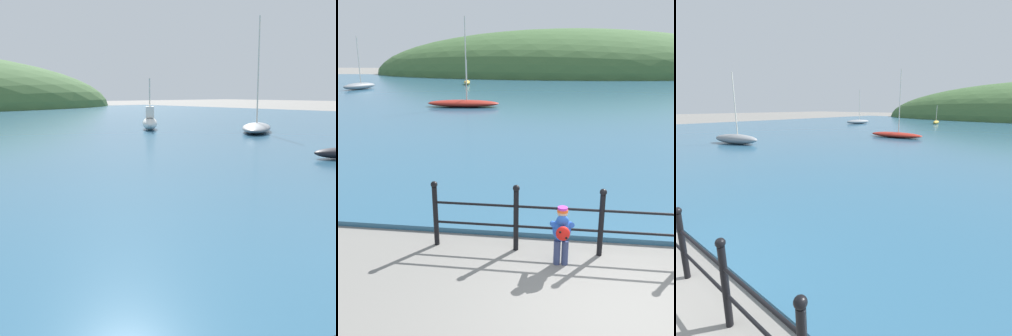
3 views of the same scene
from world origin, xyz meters
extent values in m
cylinder|color=black|center=(-0.17, 1.50, 0.55)|extent=(0.09, 0.09, 1.10)
sphere|color=black|center=(-0.17, 1.50, 1.15)|extent=(0.12, 0.12, 0.12)
cylinder|color=black|center=(1.27, 1.50, 0.55)|extent=(0.09, 0.09, 1.10)
sphere|color=black|center=(1.27, 1.50, 1.15)|extent=(0.12, 0.12, 0.12)
sphere|color=black|center=(2.71, 1.50, 1.15)|extent=(0.12, 0.12, 0.12)
cylinder|color=black|center=(-0.17, 1.50, 0.82)|extent=(5.78, 0.04, 0.04)
cylinder|color=black|center=(-0.17, 1.50, 0.45)|extent=(5.78, 0.04, 0.04)
ellipsoid|color=gray|center=(-20.61, 32.03, 0.41)|extent=(2.28, 4.15, 0.63)
cylinder|color=beige|center=(-20.55, 32.22, 2.91)|extent=(0.07, 0.07, 4.37)
ellipsoid|color=gold|center=(-11.65, 39.65, 0.35)|extent=(1.27, 2.90, 0.50)
cylinder|color=beige|center=(-11.62, 39.51, 1.72)|extent=(0.07, 0.07, 2.25)
ellipsoid|color=gray|center=(-13.75, 9.27, 0.44)|extent=(3.95, 2.18, 0.68)
cylinder|color=beige|center=(-13.57, 9.32, 2.85)|extent=(0.07, 0.07, 4.15)
ellipsoid|color=maroon|center=(-7.22, 20.18, 0.32)|extent=(4.73, 1.83, 0.43)
cylinder|color=beige|center=(-6.99, 20.20, 3.08)|extent=(0.07, 0.07, 5.09)
camera|label=1|loc=(-6.53, 0.09, 2.13)|focal=50.00mm
camera|label=2|loc=(-0.91, -4.76, 3.32)|focal=42.00mm
camera|label=3|loc=(4.17, 0.37, 2.70)|focal=28.00mm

